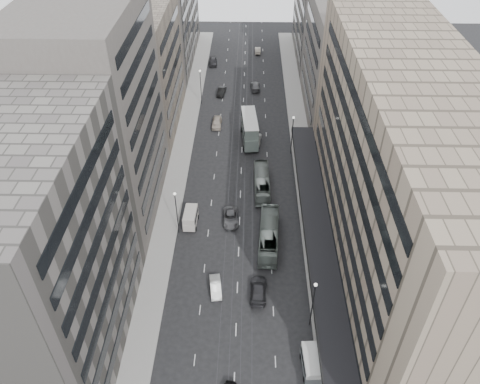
# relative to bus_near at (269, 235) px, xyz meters

# --- Properties ---
(ground) EXTENTS (220.00, 220.00, 0.00)m
(ground) POSITION_rel_bus_near_xyz_m (-4.65, -10.12, -1.68)
(ground) COLOR black
(ground) RESTS_ON ground
(sidewalk_right) EXTENTS (4.00, 125.00, 0.15)m
(sidewalk_right) POSITION_rel_bus_near_xyz_m (7.35, 27.38, -1.60)
(sidewalk_right) COLOR gray
(sidewalk_right) RESTS_ON ground
(sidewalk_left) EXTENTS (4.00, 125.00, 0.15)m
(sidewalk_left) POSITION_rel_bus_near_xyz_m (-16.65, 27.38, -1.60)
(sidewalk_left) COLOR gray
(sidewalk_left) RESTS_ON ground
(department_store) EXTENTS (19.20, 60.00, 30.00)m
(department_store) POSITION_rel_bus_near_xyz_m (16.80, -2.12, 13.27)
(department_store) COLOR gray
(department_store) RESTS_ON ground
(building_right_mid) EXTENTS (15.00, 28.00, 24.00)m
(building_right_mid) POSITION_rel_bus_near_xyz_m (16.85, 41.88, 10.32)
(building_right_mid) COLOR #534E48
(building_right_mid) RESTS_ON ground
(building_right_far) EXTENTS (15.00, 32.00, 28.00)m
(building_right_far) POSITION_rel_bus_near_xyz_m (16.85, 71.88, 12.32)
(building_right_far) COLOR slate
(building_right_far) RESTS_ON ground
(building_left_a) EXTENTS (15.00, 28.00, 30.00)m
(building_left_a) POSITION_rel_bus_near_xyz_m (-26.15, -18.12, 13.32)
(building_left_a) COLOR slate
(building_left_a) RESTS_ON ground
(building_left_b) EXTENTS (15.00, 26.00, 34.00)m
(building_left_b) POSITION_rel_bus_near_xyz_m (-26.15, 8.88, 15.32)
(building_left_b) COLOR #534E48
(building_left_b) RESTS_ON ground
(building_left_c) EXTENTS (15.00, 28.00, 25.00)m
(building_left_c) POSITION_rel_bus_near_xyz_m (-26.15, 35.88, 10.82)
(building_left_c) COLOR gray
(building_left_c) RESTS_ON ground
(building_left_d) EXTENTS (15.00, 38.00, 28.00)m
(building_left_d) POSITION_rel_bus_near_xyz_m (-26.15, 68.88, 12.32)
(building_left_d) COLOR slate
(building_left_d) RESTS_ON ground
(lamp_right_near) EXTENTS (0.44, 0.44, 8.32)m
(lamp_right_near) POSITION_rel_bus_near_xyz_m (5.05, -15.12, 3.53)
(lamp_right_near) COLOR #262628
(lamp_right_near) RESTS_ON ground
(lamp_right_far) EXTENTS (0.44, 0.44, 8.32)m
(lamp_right_far) POSITION_rel_bus_near_xyz_m (5.05, 24.88, 3.53)
(lamp_right_far) COLOR #262628
(lamp_right_far) RESTS_ON ground
(lamp_left_near) EXTENTS (0.44, 0.44, 8.32)m
(lamp_left_near) POSITION_rel_bus_near_xyz_m (-14.35, 1.88, 3.53)
(lamp_left_near) COLOR #262628
(lamp_left_near) RESTS_ON ground
(lamp_left_far) EXTENTS (0.44, 0.44, 8.32)m
(lamp_left_far) POSITION_rel_bus_near_xyz_m (-14.35, 44.88, 3.53)
(lamp_left_far) COLOR #262628
(lamp_left_far) RESTS_ON ground
(bus_near) EXTENTS (3.54, 12.18, 3.35)m
(bus_near) POSITION_rel_bus_near_xyz_m (0.00, 0.00, 0.00)
(bus_near) COLOR slate
(bus_near) RESTS_ON ground
(bus_far) EXTENTS (2.79, 11.02, 3.05)m
(bus_far) POSITION_rel_bus_near_xyz_m (-0.89, 13.40, -0.15)
(bus_far) COLOR gray
(bus_far) RESTS_ON ground
(double_decker) EXTENTS (3.78, 10.14, 5.43)m
(double_decker) POSITION_rel_bus_near_xyz_m (-3.15, 29.25, 1.25)
(double_decker) COLOR slate
(double_decker) RESTS_ON ground
(vw_microbus) EXTENTS (2.33, 4.71, 2.48)m
(vw_microbus) POSITION_rel_bus_near_xyz_m (4.51, -21.49, -0.29)
(vw_microbus) COLOR #54595B
(vw_microbus) RESTS_ON ground
(panel_van) EXTENTS (2.29, 4.42, 2.74)m
(panel_van) POSITION_rel_bus_near_xyz_m (-12.61, 3.90, -0.17)
(panel_van) COLOR beige
(panel_van) RESTS_ON ground
(sedan_1) EXTENTS (2.08, 4.46, 1.42)m
(sedan_1) POSITION_rel_bus_near_xyz_m (-7.71, -9.63, -0.97)
(sedan_1) COLOR white
(sedan_1) RESTS_ON ground
(sedan_2) EXTENTS (2.73, 5.37, 1.45)m
(sedan_2) POSITION_rel_bus_near_xyz_m (-6.13, 4.87, -0.95)
(sedan_2) COLOR #555557
(sedan_2) RESTS_ON ground
(sedan_3) EXTENTS (2.50, 5.74, 1.64)m
(sedan_3) POSITION_rel_bus_near_xyz_m (-1.70, -10.16, -0.86)
(sedan_3) COLOR #242427
(sedan_3) RESTS_ON ground
(sedan_4) EXTENTS (2.07, 5.01, 1.70)m
(sedan_4) POSITION_rel_bus_near_xyz_m (-10.23, 35.01, -0.83)
(sedan_4) COLOR #B5A796
(sedan_4) RESTS_ON ground
(sedan_5) EXTENTS (2.22, 4.85, 1.54)m
(sedan_5) POSITION_rel_bus_near_xyz_m (-9.98, 49.54, -0.91)
(sedan_5) COLOR black
(sedan_5) RESTS_ON ground
(sedan_6) EXTENTS (2.80, 5.30, 1.42)m
(sedan_6) POSITION_rel_bus_near_xyz_m (-1.98, 28.93, -0.97)
(sedan_6) COLOR silver
(sedan_6) RESTS_ON ground
(sedan_7) EXTENTS (2.45, 5.39, 1.53)m
(sedan_7) POSITION_rel_bus_near_xyz_m (-1.89, 52.53, -0.91)
(sedan_7) COLOR #565658
(sedan_7) RESTS_ON ground
(sedan_8) EXTENTS (2.35, 5.14, 1.71)m
(sedan_8) POSITION_rel_bus_near_xyz_m (-13.15, 66.58, -0.82)
(sedan_8) COLOR #28272A
(sedan_8) RESTS_ON ground
(sedan_9) EXTENTS (1.54, 4.36, 1.43)m
(sedan_9) POSITION_rel_bus_near_xyz_m (-1.12, 74.80, -0.96)
(sedan_9) COLOR #B3A794
(sedan_9) RESTS_ON ground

